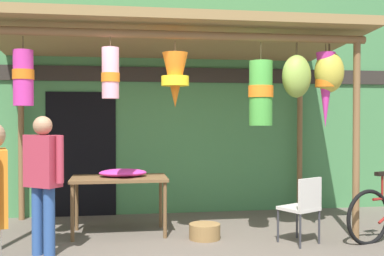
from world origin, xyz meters
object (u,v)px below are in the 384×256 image
Objects in this scene: wicker_basket_by_table at (205,231)px; vendor_in_orange at (43,174)px; folding_chair at (303,204)px; flower_heap_on_table at (124,173)px; display_table at (119,183)px.

vendor_in_orange reaches higher than wicker_basket_by_table.
folding_chair is 3.17m from vendor_in_orange.
flower_heap_on_table is at bearing 155.83° from wicker_basket_by_table.
vendor_in_orange is at bearing -134.16° from display_table.
wicker_basket_by_table is 0.25× the size of vendor_in_orange.
vendor_in_orange is at bearing -167.04° from wicker_basket_by_table.
vendor_in_orange is (-3.14, -0.00, 0.44)m from folding_chair.
display_table is at bearing 158.29° from wicker_basket_by_table.
wicker_basket_by_table is at bearing 12.96° from vendor_in_orange.
display_table is 1.99× the size of flower_heap_on_table.
flower_heap_on_table is at bearing 157.49° from folding_chair.
display_table is 2.45m from folding_chair.
flower_heap_on_table is 2.41m from folding_chair.
vendor_in_orange is (-1.97, -0.45, 0.84)m from wicker_basket_by_table.
flower_heap_on_table is 1.35m from wicker_basket_by_table.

